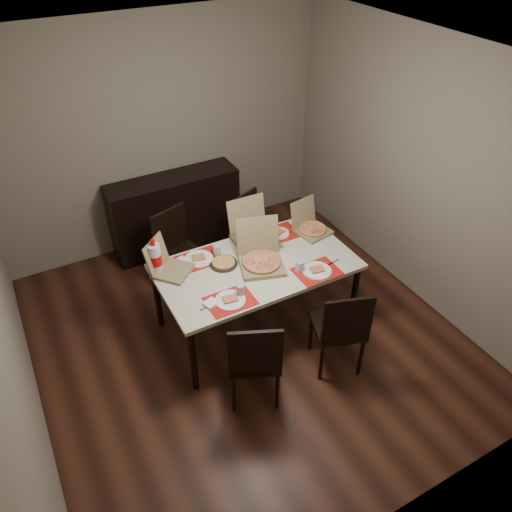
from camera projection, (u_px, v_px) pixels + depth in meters
name	position (u px, v px, depth m)	size (l,w,h in m)	color
ground	(246.00, 337.00, 4.88)	(3.80, 4.00, 0.02)	#422014
room_walls	(220.00, 157.00, 4.13)	(3.84, 4.02, 2.62)	gray
sideboard	(175.00, 212.00, 5.84)	(1.50, 0.40, 0.90)	black
dining_table	(256.00, 270.00, 4.60)	(1.80, 1.00, 0.75)	beige
chair_near_left	(254.00, 358.00, 3.99)	(0.55, 0.55, 0.93)	black
chair_near_right	(341.00, 327.00, 4.27)	(0.53, 0.53, 0.93)	black
chair_far_left	(178.00, 249.00, 5.16)	(0.53, 0.53, 0.93)	black
chair_far_right	(252.00, 232.00, 5.41)	(0.54, 0.54, 0.93)	black
setting_near_left	(231.00, 298.00, 4.17)	(0.47, 0.30, 0.11)	red
setting_near_right	(312.00, 270.00, 4.47)	(0.48, 0.30, 0.11)	red
setting_far_left	(201.00, 257.00, 4.62)	(0.50, 0.30, 0.11)	red
setting_far_right	(275.00, 234.00, 4.92)	(0.49, 0.30, 0.11)	red
napkin_loose	(253.00, 266.00, 4.53)	(0.12, 0.11, 0.02)	white
pizza_box_center	(261.00, 259.00, 4.54)	(0.50, 0.53, 0.39)	olive
pizza_box_right	(311.00, 227.00, 4.96)	(0.36, 0.38, 0.31)	olive
pizza_box_left	(169.00, 266.00, 4.45)	(0.46, 0.46, 0.31)	olive
pizza_box_extra	(254.00, 236.00, 4.82)	(0.40, 0.44, 0.39)	olive
faina_plate	(224.00, 263.00, 4.56)	(0.26, 0.26, 0.03)	black
dip_bowl	(255.00, 248.00, 4.74)	(0.11, 0.11, 0.03)	white
soda_bottle	(155.00, 259.00, 4.39)	(0.12, 0.12, 0.35)	silver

